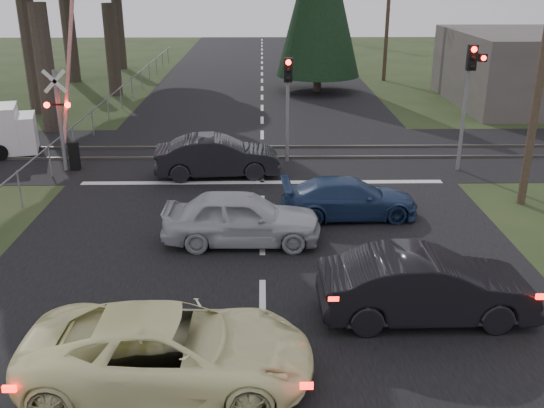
{
  "coord_description": "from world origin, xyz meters",
  "views": [
    {
      "loc": [
        0.03,
        -12.45,
        7.11
      ],
      "look_at": [
        0.27,
        2.67,
        1.3
      ],
      "focal_mm": 40.0,
      "sensor_mm": 36.0,
      "label": 1
    }
  ],
  "objects_px": {
    "traffic_signal_right": "(470,84)",
    "utility_pole_near": "(544,57)",
    "dark_hatchback": "(427,286)",
    "dark_car_far": "(218,157)",
    "blue_sedan": "(349,198)",
    "cream_coupe": "(169,350)",
    "silver_car": "(242,218)",
    "crossing_signal": "(66,117)",
    "utility_pole_mid": "(388,10)",
    "traffic_signal_center": "(288,92)"
  },
  "relations": [
    {
      "from": "silver_car",
      "to": "dark_car_far",
      "type": "relative_size",
      "value": 0.96
    },
    {
      "from": "utility_pole_mid",
      "to": "utility_pole_near",
      "type": "bearing_deg",
      "value": -90.0
    },
    {
      "from": "dark_hatchback",
      "to": "dark_car_far",
      "type": "height_order",
      "value": "dark_hatchback"
    },
    {
      "from": "traffic_signal_right",
      "to": "utility_pole_near",
      "type": "distance_m",
      "value": 3.87
    },
    {
      "from": "traffic_signal_right",
      "to": "crossing_signal",
      "type": "bearing_deg",
      "value": 178.79
    },
    {
      "from": "utility_pole_mid",
      "to": "cream_coupe",
      "type": "relative_size",
      "value": 1.72
    },
    {
      "from": "traffic_signal_right",
      "to": "dark_car_far",
      "type": "relative_size",
      "value": 1.03
    },
    {
      "from": "traffic_signal_right",
      "to": "utility_pole_mid",
      "type": "height_order",
      "value": "utility_pole_mid"
    },
    {
      "from": "traffic_signal_right",
      "to": "dark_hatchback",
      "type": "relative_size",
      "value": 1.01
    },
    {
      "from": "traffic_signal_right",
      "to": "silver_car",
      "type": "bearing_deg",
      "value": -141.67
    },
    {
      "from": "utility_pole_near",
      "to": "silver_car",
      "type": "distance_m",
      "value": 10.33
    },
    {
      "from": "traffic_signal_right",
      "to": "cream_coupe",
      "type": "bearing_deg",
      "value": -126.11
    },
    {
      "from": "crossing_signal",
      "to": "utility_pole_near",
      "type": "xyz_separation_m",
      "value": [
        15.77,
        -3.79,
        2.67
      ]
    },
    {
      "from": "utility_pole_near",
      "to": "blue_sedan",
      "type": "height_order",
      "value": "utility_pole_near"
    },
    {
      "from": "silver_car",
      "to": "blue_sedan",
      "type": "relative_size",
      "value": 1.05
    },
    {
      "from": "utility_pole_near",
      "to": "dark_hatchback",
      "type": "relative_size",
      "value": 1.94
    },
    {
      "from": "utility_pole_mid",
      "to": "blue_sedan",
      "type": "relative_size",
      "value": 2.15
    },
    {
      "from": "cream_coupe",
      "to": "blue_sedan",
      "type": "relative_size",
      "value": 1.25
    },
    {
      "from": "utility_pole_near",
      "to": "utility_pole_mid",
      "type": "xyz_separation_m",
      "value": [
        0.0,
        24.0,
        0.0
      ]
    },
    {
      "from": "cream_coupe",
      "to": "crossing_signal",
      "type": "bearing_deg",
      "value": 24.13
    },
    {
      "from": "traffic_signal_center",
      "to": "utility_pole_near",
      "type": "height_order",
      "value": "utility_pole_near"
    },
    {
      "from": "crossing_signal",
      "to": "traffic_signal_center",
      "type": "bearing_deg",
      "value": 6.15
    },
    {
      "from": "dark_car_far",
      "to": "traffic_signal_center",
      "type": "bearing_deg",
      "value": -62.55
    },
    {
      "from": "dark_hatchback",
      "to": "silver_car",
      "type": "xyz_separation_m",
      "value": [
        -4.12,
        4.01,
        -0.02
      ]
    },
    {
      "from": "utility_pole_mid",
      "to": "traffic_signal_right",
      "type": "bearing_deg",
      "value": -92.66
    },
    {
      "from": "blue_sedan",
      "to": "dark_hatchback",
      "type": "bearing_deg",
      "value": -174.6
    },
    {
      "from": "dark_car_far",
      "to": "silver_car",
      "type": "bearing_deg",
      "value": -174.8
    },
    {
      "from": "crossing_signal",
      "to": "utility_pole_near",
      "type": "bearing_deg",
      "value": -13.5
    },
    {
      "from": "dark_hatchback",
      "to": "dark_car_far",
      "type": "bearing_deg",
      "value": 26.31
    },
    {
      "from": "traffic_signal_center",
      "to": "cream_coupe",
      "type": "distance_m",
      "value": 14.26
    },
    {
      "from": "dark_hatchback",
      "to": "blue_sedan",
      "type": "relative_size",
      "value": 1.11
    },
    {
      "from": "silver_car",
      "to": "blue_sedan",
      "type": "distance_m",
      "value": 3.74
    },
    {
      "from": "utility_pole_mid",
      "to": "silver_car",
      "type": "height_order",
      "value": "utility_pole_mid"
    },
    {
      "from": "cream_coupe",
      "to": "blue_sedan",
      "type": "height_order",
      "value": "cream_coupe"
    },
    {
      "from": "utility_pole_near",
      "to": "dark_car_far",
      "type": "xyz_separation_m",
      "value": [
        -10.14,
        3.0,
        -3.98
      ]
    },
    {
      "from": "crossing_signal",
      "to": "blue_sedan",
      "type": "distance_m",
      "value": 11.17
    },
    {
      "from": "crossing_signal",
      "to": "traffic_signal_center",
      "type": "distance_m",
      "value": 8.36
    },
    {
      "from": "crossing_signal",
      "to": "dark_hatchback",
      "type": "xyz_separation_m",
      "value": [
        10.82,
        -10.74,
        -1.29
      ]
    },
    {
      "from": "utility_pole_mid",
      "to": "silver_car",
      "type": "distance_m",
      "value": 28.7
    },
    {
      "from": "cream_coupe",
      "to": "traffic_signal_center",
      "type": "bearing_deg",
      "value": -10.17
    },
    {
      "from": "traffic_signal_center",
      "to": "utility_pole_near",
      "type": "distance_m",
      "value": 9.05
    },
    {
      "from": "dark_hatchback",
      "to": "crossing_signal",
      "type": "bearing_deg",
      "value": 44.0
    },
    {
      "from": "crossing_signal",
      "to": "dark_car_far",
      "type": "height_order",
      "value": "crossing_signal"
    },
    {
      "from": "crossing_signal",
      "to": "traffic_signal_center",
      "type": "relative_size",
      "value": 1.7
    },
    {
      "from": "traffic_signal_center",
      "to": "dark_hatchback",
      "type": "height_order",
      "value": "traffic_signal_center"
    },
    {
      "from": "cream_coupe",
      "to": "silver_car",
      "type": "distance_m",
      "value": 6.33
    },
    {
      "from": "traffic_signal_right",
      "to": "dark_car_far",
      "type": "height_order",
      "value": "traffic_signal_right"
    },
    {
      "from": "blue_sedan",
      "to": "dark_car_far",
      "type": "height_order",
      "value": "dark_car_far"
    },
    {
      "from": "traffic_signal_center",
      "to": "dark_hatchback",
      "type": "distance_m",
      "value": 12.08
    },
    {
      "from": "dark_car_far",
      "to": "utility_pole_mid",
      "type": "bearing_deg",
      "value": -30.81
    }
  ]
}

